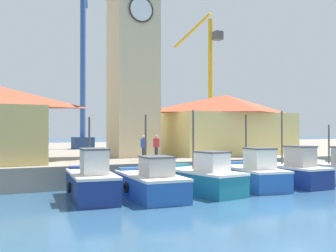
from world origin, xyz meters
TOP-DOWN VIEW (x-y plane):
  - ground_plane at (0.00, 0.00)m, footprint 300.00×300.00m
  - quay_wharf at (0.00, 28.69)m, footprint 120.00×40.00m
  - fishing_boat_far_left at (-7.47, 5.38)m, footprint 2.28×4.92m
  - fishing_boat_left_outer at (-4.80, 4.67)m, footprint 2.37×5.21m
  - fishing_boat_left_inner at (-1.86, 4.90)m, footprint 2.74×5.34m
  - fishing_boat_mid_left at (1.58, 5.22)m, footprint 2.75×5.40m
  - fishing_boat_center at (4.28, 5.16)m, footprint 2.08×5.02m
  - fishing_boat_mid_right at (7.71, 4.90)m, footprint 1.91×4.14m
  - clock_tower at (-2.11, 14.50)m, footprint 3.62×3.62m
  - warehouse_right at (6.06, 14.63)m, footprint 10.41×6.57m
  - port_crane_near at (12.93, 28.63)m, footprint 2.43×9.18m
  - port_crane_far at (-2.76, 27.82)m, footprint 3.11×8.46m
  - dock_worker_near_tower at (-2.85, 10.50)m, footprint 0.34×0.22m
  - dock_worker_along_quay at (-2.08, 10.28)m, footprint 0.34×0.22m

SIDE VIEW (x-z plane):
  - ground_plane at x=0.00m, z-range 0.00..0.00m
  - quay_wharf at x=0.00m, z-range 0.00..1.29m
  - fishing_boat_left_outer at x=-4.80m, z-range -1.29..2.71m
  - fishing_boat_mid_right at x=7.71m, z-range -1.03..2.53m
  - fishing_boat_left_inner at x=-1.86m, z-range -1.39..2.90m
  - fishing_boat_mid_left at x=1.58m, z-range -1.30..2.82m
  - fishing_boat_center at x=4.28m, z-range -1.41..2.97m
  - fishing_boat_far_left at x=-7.47m, z-range -1.11..2.75m
  - dock_worker_near_tower at x=-2.85m, z-range 1.33..2.95m
  - dock_worker_along_quay at x=-2.08m, z-range 1.33..2.95m
  - warehouse_right at x=6.06m, z-range 1.35..6.19m
  - port_crane_near at x=12.93m, z-range -0.81..15.53m
  - clock_tower at x=-2.11m, z-range 0.89..17.26m
  - port_crane_far at x=-2.76m, z-range -1.25..19.40m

